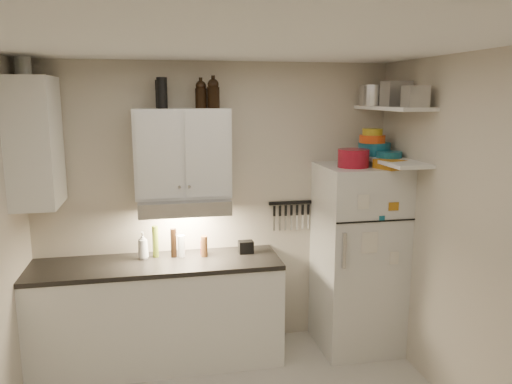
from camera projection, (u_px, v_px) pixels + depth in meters
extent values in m
cube|color=white|center=(244.00, 41.00, 2.85)|extent=(3.20, 3.00, 0.02)
cube|color=beige|center=(216.00, 207.00, 4.55)|extent=(3.20, 0.02, 2.60)
cube|color=beige|center=(477.00, 245.00, 3.41)|extent=(0.02, 3.00, 2.60)
cube|color=white|center=(159.00, 315.00, 4.31)|extent=(2.10, 0.60, 0.88)
cube|color=black|center=(157.00, 264.00, 4.22)|extent=(2.10, 0.62, 0.04)
cube|color=white|center=(182.00, 153.00, 4.23)|extent=(0.80, 0.33, 0.75)
cube|color=white|center=(35.00, 142.00, 3.85)|extent=(0.33, 0.55, 1.00)
cube|color=silver|center=(184.00, 205.00, 4.25)|extent=(0.76, 0.46, 0.12)
cube|color=silver|center=(358.00, 258.00, 4.54)|extent=(0.70, 0.68, 1.70)
cube|color=white|center=(393.00, 108.00, 4.20)|extent=(0.30, 0.95, 0.03)
cube|color=white|center=(390.00, 160.00, 4.28)|extent=(0.30, 0.95, 0.03)
cube|color=black|center=(291.00, 203.00, 4.66)|extent=(0.42, 0.02, 0.03)
cylinder|color=maroon|center=(353.00, 158.00, 4.27)|extent=(0.35, 0.35, 0.16)
cube|color=#B87417|center=(390.00, 164.00, 4.18)|extent=(0.24, 0.27, 0.08)
cylinder|color=silver|center=(363.00, 160.00, 4.28)|extent=(0.09, 0.09, 0.11)
cylinder|color=silver|center=(374.00, 95.00, 4.43)|extent=(0.29, 0.29, 0.18)
cube|color=#AAAAAD|center=(396.00, 94.00, 4.17)|extent=(0.21, 0.19, 0.21)
cube|color=#AAAAAD|center=(415.00, 96.00, 3.83)|extent=(0.18, 0.18, 0.17)
cylinder|color=#156077|center=(374.00, 149.00, 4.50)|extent=(0.29, 0.29, 0.11)
cylinder|color=#E84E15|center=(372.00, 139.00, 4.45)|extent=(0.23, 0.23, 0.07)
cylinder|color=gold|center=(373.00, 132.00, 4.44)|extent=(0.18, 0.18, 0.06)
cylinder|color=#156077|center=(389.00, 155.00, 4.31)|extent=(0.27, 0.27, 0.05)
cylinder|color=black|center=(160.00, 94.00, 4.17)|extent=(0.09, 0.09, 0.23)
cylinder|color=black|center=(162.00, 93.00, 4.04)|extent=(0.11, 0.11, 0.25)
cylinder|color=silver|center=(23.00, 65.00, 3.84)|extent=(0.14, 0.14, 0.17)
imported|color=white|center=(143.00, 244.00, 4.28)|extent=(0.12, 0.12, 0.27)
cylinder|color=#57351A|center=(204.00, 246.00, 4.35)|extent=(0.06, 0.06, 0.18)
cylinder|color=#596D1B|center=(155.00, 242.00, 4.33)|extent=(0.07, 0.07, 0.28)
cylinder|color=black|center=(174.00, 243.00, 4.33)|extent=(0.06, 0.06, 0.25)
cylinder|color=silver|center=(181.00, 246.00, 4.35)|extent=(0.08, 0.08, 0.19)
cylinder|color=maroon|center=(204.00, 248.00, 4.42)|extent=(0.07, 0.07, 0.12)
cube|color=black|center=(246.00, 247.00, 4.45)|extent=(0.13, 0.10, 0.11)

